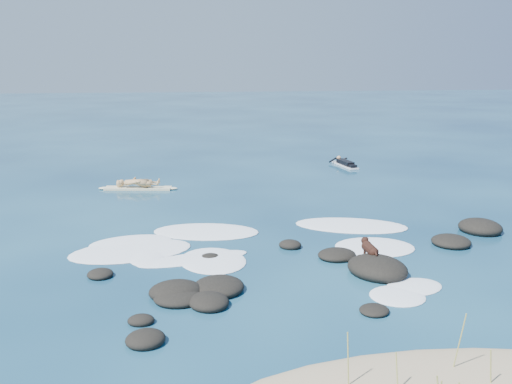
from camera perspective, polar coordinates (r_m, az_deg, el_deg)
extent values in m
plane|color=#0A2642|center=(17.13, 7.89, -5.81)|extent=(160.00, 160.00, 0.00)
cylinder|color=#969749|center=(9.98, 9.20, -16.47)|extent=(0.07, 0.12, 1.06)
cylinder|color=#969749|center=(10.65, 22.42, -16.18)|extent=(0.13, 0.06, 0.79)
cylinder|color=#969749|center=(10.88, 19.65, -14.11)|extent=(0.15, 0.09, 1.17)
cylinder|color=#969749|center=(10.02, 13.93, -17.44)|extent=(0.07, 0.16, 0.79)
ellipsoid|color=black|center=(13.40, -4.75, -10.90)|extent=(1.28, 1.30, 0.37)
ellipsoid|color=black|center=(18.45, 18.93, -4.72)|extent=(1.24, 1.26, 0.38)
ellipsoid|color=black|center=(15.50, 12.04, -7.47)|extent=(2.08, 2.18, 0.62)
ellipsoid|color=black|center=(13.31, 11.74, -11.51)|extent=(0.92, 0.91, 0.21)
ellipsoid|color=black|center=(16.52, 8.09, -6.25)|extent=(1.34, 1.25, 0.33)
ellipsoid|color=black|center=(16.42, -4.63, -6.46)|extent=(0.68, 0.66, 0.14)
ellipsoid|color=black|center=(20.14, 21.51, -3.31)|extent=(1.66, 1.71, 0.54)
ellipsoid|color=black|center=(13.71, -7.76, -10.45)|extent=(1.24, 1.08, 0.33)
ellipsoid|color=black|center=(14.18, -3.76, -9.44)|extent=(1.70, 1.72, 0.40)
ellipsoid|color=black|center=(15.56, -15.31, -7.93)|extent=(0.82, 0.83, 0.26)
ellipsoid|color=black|center=(14.00, -8.03, -9.80)|extent=(1.44, 1.25, 0.46)
ellipsoid|color=black|center=(17.24, 3.43, -5.31)|extent=(0.88, 0.85, 0.31)
ellipsoid|color=black|center=(12.81, -11.43, -12.48)|extent=(0.60, 0.50, 0.25)
ellipsoid|color=black|center=(11.98, -11.00, -14.26)|extent=(1.04, 1.02, 0.33)
ellipsoid|color=white|center=(16.18, -4.34, -6.85)|extent=(2.31, 2.60, 0.12)
ellipsoid|color=white|center=(14.27, 13.96, -10.07)|extent=(1.52, 1.47, 0.12)
ellipsoid|color=white|center=(19.66, 9.50, -3.33)|extent=(4.18, 2.89, 0.12)
ellipsoid|color=white|center=(18.07, -12.40, -4.96)|extent=(2.78, 1.95, 0.12)
ellipsoid|color=white|center=(16.93, -10.98, -6.14)|extent=(1.38, 2.31, 0.12)
ellipsoid|color=white|center=(17.30, -12.39, -5.78)|extent=(3.98, 2.83, 0.12)
ellipsoid|color=white|center=(14.90, 15.52, -9.14)|extent=(1.77, 1.49, 0.12)
ellipsoid|color=white|center=(17.61, 11.79, -5.41)|extent=(2.62, 2.18, 0.12)
ellipsoid|color=white|center=(18.79, -5.00, -3.97)|extent=(3.77, 2.52, 0.12)
ellipsoid|color=white|center=(16.36, -6.24, -6.66)|extent=(3.38, 1.75, 0.12)
ellipsoid|color=white|center=(16.14, 11.15, -7.12)|extent=(1.10, 0.90, 0.12)
cube|color=beige|center=(25.20, -11.71, 0.37)|extent=(2.91, 0.99, 0.10)
ellipsoid|color=beige|center=(24.93, -8.50, 0.37)|extent=(0.61, 0.40, 0.10)
ellipsoid|color=beige|center=(25.55, -14.85, 0.38)|extent=(0.61, 0.40, 0.10)
imported|color=tan|center=(25.01, -11.82, 2.56)|extent=(0.54, 0.73, 1.86)
cube|color=silver|center=(30.32, 8.91, 2.65)|extent=(0.88, 2.26, 0.08)
ellipsoid|color=silver|center=(31.29, 8.02, 3.01)|extent=(0.34, 0.52, 0.08)
cube|color=black|center=(30.29, 8.92, 2.93)|extent=(0.63, 1.40, 0.22)
sphere|color=tan|center=(30.96, 8.29, 3.40)|extent=(0.27, 0.27, 0.23)
cylinder|color=black|center=(31.00, 7.69, 3.19)|extent=(0.51, 0.38, 0.25)
cylinder|color=black|center=(31.24, 8.63, 3.24)|extent=(0.56, 0.21, 0.25)
cube|color=black|center=(29.64, 9.55, 2.60)|extent=(0.43, 0.60, 0.14)
cylinder|color=black|center=(15.89, 11.34, -5.61)|extent=(0.30, 0.59, 0.28)
sphere|color=black|center=(16.13, 11.02, -5.32)|extent=(0.30, 0.30, 0.30)
sphere|color=black|center=(15.66, 11.67, -5.91)|extent=(0.28, 0.28, 0.27)
sphere|color=black|center=(16.25, 10.83, -4.79)|extent=(0.22, 0.22, 0.21)
cone|color=black|center=(16.36, 10.68, -4.71)|extent=(0.11, 0.13, 0.11)
cone|color=black|center=(16.19, 10.67, -4.53)|extent=(0.10, 0.07, 0.10)
cone|color=black|center=(16.23, 11.04, -4.51)|extent=(0.10, 0.07, 0.10)
cylinder|color=black|center=(16.15, 10.79, -6.42)|extent=(0.07, 0.07, 0.38)
cylinder|color=black|center=(16.20, 11.29, -6.38)|extent=(0.07, 0.07, 0.38)
cylinder|color=black|center=(15.79, 11.28, -6.90)|extent=(0.07, 0.07, 0.38)
cylinder|color=black|center=(15.84, 11.80, -6.86)|extent=(0.07, 0.07, 0.38)
cylinder|color=black|center=(15.53, 11.85, -5.89)|extent=(0.06, 0.28, 0.17)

